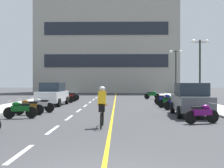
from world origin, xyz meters
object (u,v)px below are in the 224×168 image
(motorcycle_2, at_px, (202,113))
(motorcycle_5, at_px, (40,105))
(parked_car_mid, at_px, (53,94))
(cyclist_rider, at_px, (102,106))
(motorcycle_7, at_px, (169,101))
(motorcycle_4, at_px, (29,107))
(parked_car_near, at_px, (191,99))
(motorcycle_9, at_px, (64,98))
(street_lamp_far, at_px, (176,63))
(motorcycle_10, at_px, (68,97))
(motorcycle_12, at_px, (152,95))
(street_lamp_mid, at_px, (200,57))
(motorcycle_3, at_px, (20,109))
(motorcycle_11, at_px, (71,96))
(motorcycle_6, at_px, (175,103))
(motorcycle_8, at_px, (165,99))

(motorcycle_2, xyz_separation_m, motorcycle_5, (-8.53, 4.84, 0.00))
(parked_car_mid, height_order, motorcycle_5, parked_car_mid)
(cyclist_rider, bearing_deg, motorcycle_7, 65.24)
(motorcycle_4, bearing_deg, parked_car_near, -1.08)
(motorcycle_7, bearing_deg, motorcycle_9, 149.99)
(street_lamp_far, bearing_deg, motorcycle_10, -152.25)
(motorcycle_4, height_order, motorcycle_12, same)
(street_lamp_mid, bearing_deg, motorcycle_5, -153.55)
(cyclist_rider, bearing_deg, parked_car_near, 42.82)
(motorcycle_3, distance_m, cyclist_rider, 5.22)
(motorcycle_12, bearing_deg, motorcycle_3, -116.19)
(street_lamp_far, xyz_separation_m, motorcycle_5, (-11.32, -16.20, -3.54))
(motorcycle_2, relative_size, motorcycle_5, 0.98)
(motorcycle_4, height_order, motorcycle_9, same)
(parked_car_mid, bearing_deg, motorcycle_12, 45.53)
(parked_car_mid, relative_size, motorcycle_10, 2.51)
(motorcycle_3, bearing_deg, motorcycle_2, -11.13)
(motorcycle_9, bearing_deg, street_lamp_mid, -14.09)
(motorcycle_5, bearing_deg, parked_car_mid, 94.55)
(motorcycle_10, distance_m, motorcycle_11, 1.72)
(motorcycle_5, bearing_deg, motorcycle_11, 89.98)
(motorcycle_5, height_order, motorcycle_6, same)
(street_lamp_far, bearing_deg, parked_car_mid, -137.74)
(motorcycle_7, distance_m, motorcycle_12, 11.10)
(street_lamp_far, height_order, motorcycle_4, street_lamp_far)
(motorcycle_4, relative_size, motorcycle_5, 1.00)
(street_lamp_mid, xyz_separation_m, cyclist_rider, (-7.11, -11.56, -2.95))
(motorcycle_5, bearing_deg, cyclist_rider, -55.66)
(motorcycle_6, distance_m, motorcycle_11, 13.21)
(parked_car_near, bearing_deg, motorcycle_5, 169.59)
(motorcycle_9, bearing_deg, cyclist_rider, -74.05)
(parked_car_near, distance_m, cyclist_rider, 6.43)
(motorcycle_3, relative_size, cyclist_rider, 0.96)
(motorcycle_9, height_order, cyclist_rider, cyclist_rider)
(motorcycle_5, xyz_separation_m, motorcycle_6, (8.59, 1.95, 0.00))
(parked_car_mid, relative_size, motorcycle_8, 2.55)
(parked_car_near, xyz_separation_m, motorcycle_2, (-0.28, -3.22, -0.44))
(motorcycle_4, bearing_deg, motorcycle_5, 78.44)
(parked_car_mid, distance_m, motorcycle_12, 12.72)
(parked_car_mid, bearing_deg, motorcycle_9, 81.64)
(parked_car_mid, xyz_separation_m, motorcycle_6, (9.02, -3.58, -0.44))
(motorcycle_12, bearing_deg, motorcycle_5, -120.11)
(street_lamp_far, xyz_separation_m, motorcycle_4, (-11.61, -17.65, -3.54))
(street_lamp_mid, bearing_deg, motorcycle_9, 165.91)
(motorcycle_3, bearing_deg, cyclist_rider, -33.54)
(street_lamp_mid, height_order, parked_car_near, street_lamp_mid)
(motorcycle_6, relative_size, motorcycle_12, 0.96)
(motorcycle_3, bearing_deg, street_lamp_far, 59.10)
(motorcycle_8, bearing_deg, street_lamp_far, 74.58)
(street_lamp_mid, xyz_separation_m, motorcycle_3, (-11.45, -8.69, -3.37))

